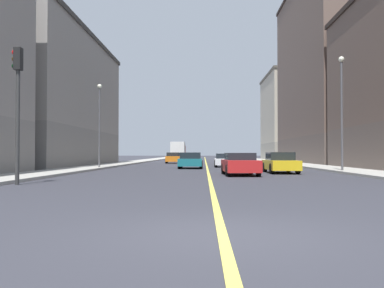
% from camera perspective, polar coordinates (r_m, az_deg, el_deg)
% --- Properties ---
extents(ground_plane, '(400.00, 400.00, 0.00)m').
position_cam_1_polar(ground_plane, '(6.70, 4.12, -12.10)').
color(ground_plane, '#2E2E36').
rests_on(ground_plane, ground).
extents(sidewalk_left, '(3.04, 168.00, 0.15)m').
position_cam_1_polar(sidewalk_left, '(56.47, 11.72, -2.42)').
color(sidewalk_left, '#9E9B93').
rests_on(sidewalk_left, ground).
extents(sidewalk_right, '(3.04, 168.00, 0.15)m').
position_cam_1_polar(sidewalk_right, '(56.37, -7.95, -2.44)').
color(sidewalk_right, '#9E9B93').
rests_on(sidewalk_right, ground).
extents(lane_center_stripe, '(0.16, 154.00, 0.01)m').
position_cam_1_polar(lane_center_stripe, '(55.59, 1.89, -2.53)').
color(lane_center_stripe, '#E5D14C').
rests_on(lane_center_stripe, ground).
extents(building_left_mid, '(11.64, 25.35, 22.90)m').
position_cam_1_polar(building_left_mid, '(56.34, 19.50, 9.26)').
color(building_left_mid, brown).
rests_on(building_left_mid, ground).
extents(building_left_far, '(11.64, 17.13, 15.45)m').
position_cam_1_polar(building_left_far, '(78.65, 14.18, 3.52)').
color(building_left_far, '#9D9688').
rests_on(building_left_far, ground).
extents(building_right_midblock, '(11.64, 24.84, 12.89)m').
position_cam_1_polar(building_right_midblock, '(44.53, -20.30, 5.53)').
color(building_right_midblock, slate).
rests_on(building_right_midblock, ground).
extents(traffic_light_right_near, '(0.40, 0.32, 5.48)m').
position_cam_1_polar(traffic_light_right_near, '(18.29, -22.55, 6.14)').
color(traffic_light_right_near, '#2D2D2D').
rests_on(traffic_light_right_near, ground).
extents(street_lamp_left_near, '(0.36, 0.36, 7.43)m').
position_cam_1_polar(street_lamp_left_near, '(29.23, 19.60, 5.44)').
color(street_lamp_left_near, '#4C4C51').
rests_on(street_lamp_left_near, ground).
extents(street_lamp_right_near, '(0.36, 0.36, 6.70)m').
position_cam_1_polar(street_lamp_right_near, '(34.84, -12.42, 3.69)').
color(street_lamp_right_near, '#4C4C51').
rests_on(street_lamp_right_near, ground).
extents(car_orange, '(1.94, 4.54, 1.34)m').
position_cam_1_polar(car_orange, '(52.81, -2.61, -1.89)').
color(car_orange, orange).
rests_on(car_orange, ground).
extents(car_red, '(2.01, 4.36, 1.28)m').
position_cam_1_polar(car_red, '(24.23, 6.51, -2.73)').
color(car_red, red).
rests_on(car_red, ground).
extents(car_teal, '(1.97, 4.32, 1.31)m').
position_cam_1_polar(car_teal, '(34.90, -0.19, -2.26)').
color(car_teal, '#196670').
rests_on(car_teal, ground).
extents(car_yellow, '(1.84, 4.28, 1.32)m').
position_cam_1_polar(car_yellow, '(27.34, 11.87, -2.51)').
color(car_yellow, gold).
rests_on(car_yellow, ground).
extents(car_white, '(1.82, 3.97, 1.22)m').
position_cam_1_polar(car_white, '(38.38, 4.39, -2.23)').
color(car_white, white).
rests_on(car_white, ground).
extents(car_black, '(1.92, 4.24, 1.34)m').
position_cam_1_polar(car_black, '(63.00, -1.98, -1.79)').
color(car_black, black).
rests_on(car_black, ground).
extents(box_truck, '(2.34, 6.61, 3.11)m').
position_cam_1_polar(box_truck, '(70.95, -1.86, -0.92)').
color(box_truck, maroon).
rests_on(box_truck, ground).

